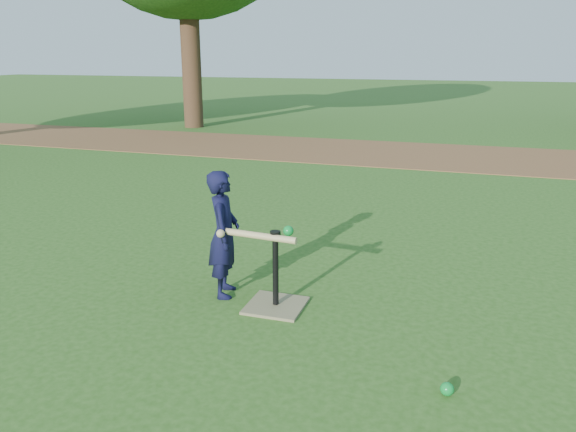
% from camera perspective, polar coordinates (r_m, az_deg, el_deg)
% --- Properties ---
extents(ground, '(80.00, 80.00, 0.00)m').
position_cam_1_polar(ground, '(4.11, 0.47, -11.15)').
color(ground, '#285116').
rests_on(ground, ground).
extents(dirt_strip, '(24.00, 3.00, 0.01)m').
position_cam_1_polar(dirt_strip, '(11.19, 12.46, 6.14)').
color(dirt_strip, brown).
rests_on(dirt_strip, ground).
extents(child, '(0.34, 0.43, 1.02)m').
position_cam_1_polar(child, '(4.47, -6.53, -1.83)').
color(child, black).
rests_on(child, ground).
extents(wiffle_ball_ground, '(0.08, 0.08, 0.08)m').
position_cam_1_polar(wiffle_ball_ground, '(3.48, 15.86, -16.55)').
color(wiffle_ball_ground, '#0B832D').
rests_on(wiffle_ball_ground, ground).
extents(batting_tee, '(0.43, 0.43, 0.61)m').
position_cam_1_polar(batting_tee, '(4.35, -1.26, -7.90)').
color(batting_tee, '#7E7450').
rests_on(batting_tee, ground).
extents(swing_action, '(0.63, 0.19, 0.11)m').
position_cam_1_polar(swing_action, '(4.21, -2.74, -1.89)').
color(swing_action, tan).
rests_on(swing_action, ground).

